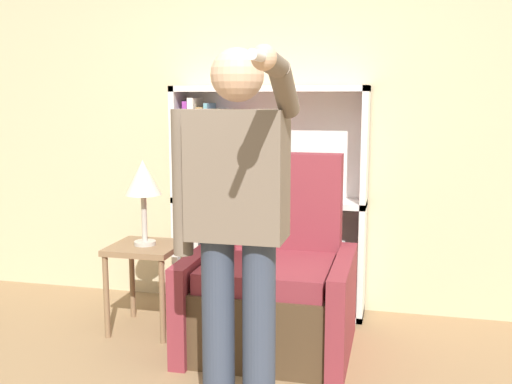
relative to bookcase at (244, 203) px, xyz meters
The scene contains 6 objects.
wall_back 0.70m from the bookcase, 32.06° to the left, with size 8.00×0.06×2.80m.
bookcase is the anchor object (origin of this frame).
armchair 0.81m from the bookcase, 61.39° to the right, with size 0.97×0.86×1.16m.
person_standing 1.61m from the bookcase, 76.45° to the right, with size 0.57×0.78×1.71m.
side_table 0.82m from the bookcase, 132.25° to the right, with size 0.43×0.43×0.57m.
table_lamp 0.79m from the bookcase, 132.25° to the right, with size 0.23×0.23×0.55m.
Camera 1 is at (0.80, -2.16, 1.50)m, focal length 42.00 mm.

